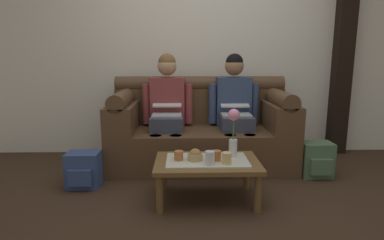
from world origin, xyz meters
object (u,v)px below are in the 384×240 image
Objects in this scene: flower_vase at (233,129)px; cup_near_right at (227,158)px; couch at (201,131)px; cup_far_left at (210,158)px; cup_far_center at (179,156)px; backpack_left at (84,170)px; snack_bowl at (195,156)px; person_left at (167,106)px; cup_near_left at (216,156)px; person_right at (235,106)px; backpack_right at (316,160)px; coffee_table at (207,166)px.

flower_vase is 4.48× the size of cup_near_right.
couch reaches higher than cup_near_right.
cup_far_left is at bearing -136.01° from flower_vase.
backpack_left is (-0.88, 0.32, -0.23)m from cup_far_center.
person_left is at bearing 105.69° from snack_bowl.
person_left is at bearing 40.80° from backpack_left.
cup_near_left is 0.31m from cup_far_center.
person_right is at bearing 78.12° from cup_near_right.
flower_vase is 1.17× the size of backpack_right.
cup_near_right is at bearing -21.57° from snack_bowl.
person_right is at bearing 73.20° from cup_near_left.
person_left is 3.75× the size of backpack_left.
cup_far_left is at bearing -89.35° from couch.
cup_far_left is at bearing -70.49° from person_left.
snack_bowl is 0.36× the size of backpack_right.
cup_near_right is 1.18× the size of cup_far_center.
cup_far_center is at bearing 154.85° from cup_far_left.
backpack_right is at bearing 24.47° from coffee_table.
couch is 1.31m from backpack_left.
cup_near_left is 0.77× the size of cup_far_left.
cup_far_left reaches higher than backpack_right.
cup_far_center is 0.72× the size of cup_far_left.
cup_near_left is 0.12m from cup_far_left.
cup_near_left reaches higher than coffee_table.
snack_bowl is at bearing -163.80° from flower_vase.
cup_far_left is at bearing -150.31° from backpack_right.
cup_near_right is at bearing -18.49° from backpack_left.
person_right is at bearing 23.41° from backpack_left.
person_left is at bearing 109.51° from cup_far_left.
coffee_table is 0.12m from cup_near_left.
snack_bowl reaches higher than backpack_left.
cup_near_left is at bearing -144.74° from flower_vase.
person_left is 3.50× the size of backpack_right.
person_right is at bearing 57.94° from cup_far_center.
cup_near_left is at bearing -4.16° from snack_bowl.
cup_far_left is (0.01, -1.08, 0.03)m from couch.
person_left reaches higher than cup_far_center.
snack_bowl is at bearing -74.31° from person_left.
cup_near_left reaches higher than backpack_left.
couch reaches higher than backpack_right.
person_right reaches higher than flower_vase.
couch reaches higher than coffee_table.
cup_near_right is at bearing -101.88° from person_right.
person_left reaches higher than backpack_left.
backpack_right is at bearing 25.57° from flower_vase.
flower_vase is 0.28m from cup_near_right.
coffee_table is at bearing 95.65° from cup_far_left.
coffee_table is 10.43× the size of cup_near_left.
person_right reaches higher than coffee_table.
snack_bowl is 0.14m from cup_far_center.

